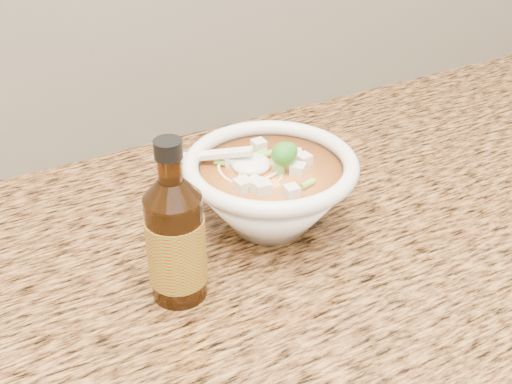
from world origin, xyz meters
TOP-DOWN VIEW (x-y plane):
  - counter_slab at (0.00, 1.68)m, footprint 4.00×0.68m
  - soup_bowl at (0.23, 1.71)m, footprint 0.21×0.21m
  - hot_sauce_bottle at (0.08, 1.65)m, footprint 0.07×0.07m

SIDE VIEW (x-z plane):
  - counter_slab at x=0.00m, z-range 0.86..0.90m
  - soup_bowl at x=0.23m, z-range 0.89..1.01m
  - hot_sauce_bottle at x=0.08m, z-range 0.88..1.06m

